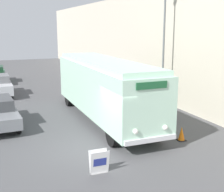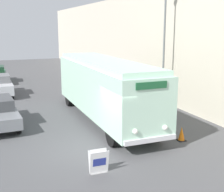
{
  "view_description": "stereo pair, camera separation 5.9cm",
  "coord_description": "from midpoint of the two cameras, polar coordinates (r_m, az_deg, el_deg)",
  "views": [
    {
      "loc": [
        -4.02,
        -11.64,
        5.08
      ],
      "look_at": [
        1.27,
        1.47,
        1.95
      ],
      "focal_mm": 50.0,
      "sensor_mm": 36.0,
      "label": 1
    },
    {
      "loc": [
        -3.96,
        -11.66,
        5.08
      ],
      "look_at": [
        1.27,
        1.47,
        1.95
      ],
      "focal_mm": 50.0,
      "sensor_mm": 36.0,
      "label": 2
    }
  ],
  "objects": [
    {
      "name": "traffic_cone",
      "position": [
        14.66,
        12.72,
        -6.77
      ],
      "size": [
        0.36,
        0.36,
        0.65
      ],
      "color": "black",
      "rests_on": "ground_plane"
    },
    {
      "name": "streetlamp",
      "position": [
        19.65,
        9.67,
        11.54
      ],
      "size": [
        0.36,
        0.36,
        7.6
      ],
      "color": "#595E60",
      "rests_on": "ground_plane"
    },
    {
      "name": "parked_car_mid",
      "position": [
        24.95,
        -19.76,
        1.88
      ],
      "size": [
        1.73,
        4.34,
        1.57
      ],
      "rotation": [
        0.0,
        0.0,
        0.01
      ],
      "color": "black",
      "rests_on": "ground_plane"
    },
    {
      "name": "vintage_bus",
      "position": [
        17.09,
        -1.29,
        1.77
      ],
      "size": [
        2.46,
        10.66,
        3.36
      ],
      "color": "black",
      "rests_on": "ground_plane"
    },
    {
      "name": "building_wall_right",
      "position": [
        24.44,
        5.82,
        9.45
      ],
      "size": [
        0.3,
        60.0,
        7.62
      ],
      "color": "beige",
      "rests_on": "ground_plane"
    },
    {
      "name": "ground_plane",
      "position": [
        13.32,
        -2.64,
        -9.93
      ],
      "size": [
        80.0,
        80.0,
        0.0
      ],
      "primitive_type": "plane",
      "color": "#4C4C4F"
    },
    {
      "name": "sign_board",
      "position": [
        11.28,
        -2.29,
        -11.98
      ],
      "size": [
        0.69,
        0.32,
        0.85
      ],
      "color": "gray",
      "rests_on": "ground_plane"
    }
  ]
}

